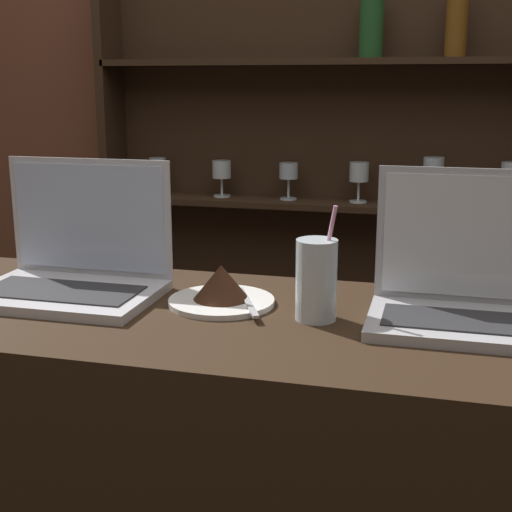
% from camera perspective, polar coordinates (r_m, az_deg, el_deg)
% --- Properties ---
extents(back_wall, '(7.00, 0.06, 2.70)m').
position_cam_1_polar(back_wall, '(2.42, 7.89, 13.06)').
color(back_wall, brown).
rests_on(back_wall, ground_plane).
extents(back_shelf, '(1.50, 0.18, 1.79)m').
position_cam_1_polar(back_shelf, '(2.39, 5.63, 3.02)').
color(back_shelf, '#332114').
rests_on(back_shelf, ground_plane).
extents(laptop_near, '(0.34, 0.24, 0.25)m').
position_cam_1_polar(laptop_near, '(1.39, -14.36, -0.69)').
color(laptop_near, silver).
rests_on(laptop_near, bar_counter).
extents(laptop_far, '(0.33, 0.21, 0.25)m').
position_cam_1_polar(laptop_far, '(1.23, 16.92, -2.49)').
color(laptop_far, '#ADADB2').
rests_on(laptop_far, bar_counter).
extents(cake_plate, '(0.19, 0.19, 0.07)m').
position_cam_1_polar(cake_plate, '(1.29, -2.77, -2.67)').
color(cake_plate, white).
rests_on(cake_plate, bar_counter).
extents(water_glass, '(0.07, 0.07, 0.20)m').
position_cam_1_polar(water_glass, '(1.20, 4.86, -1.91)').
color(water_glass, silver).
rests_on(water_glass, bar_counter).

